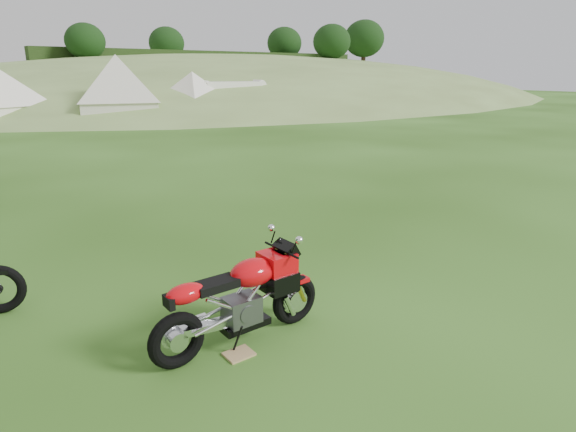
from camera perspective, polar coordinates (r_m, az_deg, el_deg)
ground at (r=6.15m, az=-0.39°, el=-7.13°), size 120.00×120.00×0.00m
hillside at (r=52.27m, az=-7.80°, el=14.07°), size 80.00×64.00×8.00m
hedgerow at (r=52.27m, az=-7.80°, el=14.07°), size 36.00×1.20×8.60m
sport_motorcycle at (r=4.55m, az=-5.77°, el=-9.10°), size 1.74×0.50×1.04m
plywood_board at (r=4.61m, az=-5.84°, el=-15.96°), size 0.26×0.22×0.02m
tent_left at (r=26.69m, az=-30.82°, el=12.07°), size 3.86×3.86×2.61m
tent_mid at (r=25.45m, az=-19.43°, el=13.73°), size 4.41×4.41×2.96m
tent_right at (r=26.79m, az=-11.18°, el=13.96°), size 3.65×3.65×2.50m
caravan at (r=28.08m, az=-6.86°, el=13.68°), size 4.32×2.44×1.91m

